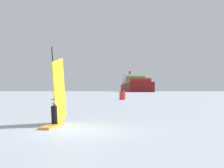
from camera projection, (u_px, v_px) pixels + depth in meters
ground_plane at (78, 131)px, 13.34m from camera, size 4000.00×4000.00×0.00m
windsurfer at (57, 104)px, 15.59m from camera, size 0.61×3.60×4.22m
cargo_ship at (134, 86)px, 456.37m from camera, size 67.35×199.82×37.54m
channel_buoy at (123, 95)px, 59.41m from camera, size 1.29×1.29×2.20m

